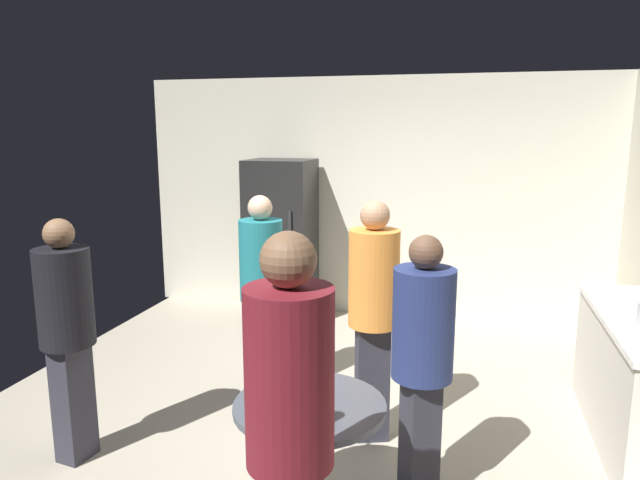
% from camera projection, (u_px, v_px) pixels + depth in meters
% --- Properties ---
extents(ground_plane, '(5.20, 5.20, 0.10)m').
position_uv_depth(ground_plane, '(311.00, 426.00, 4.32)').
color(ground_plane, '#B2A893').
extents(wall_back, '(5.32, 0.06, 2.70)m').
position_uv_depth(wall_back, '(372.00, 199.00, 6.55)').
color(wall_back, beige).
rests_on(wall_back, ground_plane).
extents(refrigerator, '(0.70, 0.68, 1.80)m').
position_uv_depth(refrigerator, '(281.00, 241.00, 6.46)').
color(refrigerator, black).
rests_on(refrigerator, ground_plane).
extents(foreground_table, '(0.80, 0.80, 0.73)m').
position_uv_depth(foreground_table, '(310.00, 422.00, 3.02)').
color(foreground_table, '#4C515B').
rests_on(foreground_table, ground_plane).
extents(beer_bottle_amber, '(0.06, 0.06, 0.23)m').
position_uv_depth(beer_bottle_amber, '(307.00, 397.00, 2.88)').
color(beer_bottle_amber, '#8C5919').
rests_on(beer_bottle_amber, foreground_table).
extents(beer_bottle_brown, '(0.06, 0.06, 0.23)m').
position_uv_depth(beer_bottle_brown, '(284.00, 367.00, 3.25)').
color(beer_bottle_brown, '#593314').
rests_on(beer_bottle_brown, foreground_table).
extents(beer_bottle_green, '(0.06, 0.06, 0.23)m').
position_uv_depth(beer_bottle_green, '(274.00, 404.00, 2.81)').
color(beer_bottle_green, '#26662D').
rests_on(beer_bottle_green, foreground_table).
extents(plastic_cup_red, '(0.08, 0.08, 0.11)m').
position_uv_depth(plastic_cup_red, '(325.00, 411.00, 2.80)').
color(plastic_cup_red, red).
rests_on(plastic_cup_red, foreground_table).
extents(person_in_maroon_shirt, '(0.36, 0.36, 1.78)m').
position_uv_depth(person_in_maroon_shirt, '(290.00, 421.00, 2.19)').
color(person_in_maroon_shirt, '#2D2D38').
rests_on(person_in_maroon_shirt, ground_plane).
extents(person_in_navy_shirt, '(0.46, 0.46, 1.58)m').
position_uv_depth(person_in_navy_shirt, '(422.00, 353.00, 3.18)').
color(person_in_navy_shirt, '#2D2D38').
rests_on(person_in_navy_shirt, ground_plane).
extents(person_in_teal_shirt, '(0.45, 0.45, 1.63)m').
position_uv_depth(person_in_teal_shirt, '(261.00, 281.00, 4.54)').
color(person_in_teal_shirt, '#2D2D38').
rests_on(person_in_teal_shirt, ground_plane).
extents(person_in_orange_shirt, '(0.44, 0.44, 1.68)m').
position_uv_depth(person_in_orange_shirt, '(373.00, 303.00, 3.89)').
color(person_in_orange_shirt, '#2D2D38').
rests_on(person_in_orange_shirt, ground_plane).
extents(person_in_black_shirt, '(0.39, 0.39, 1.60)m').
position_uv_depth(person_in_black_shirt, '(67.00, 323.00, 3.65)').
color(person_in_black_shirt, '#2D2D38').
rests_on(person_in_black_shirt, ground_plane).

